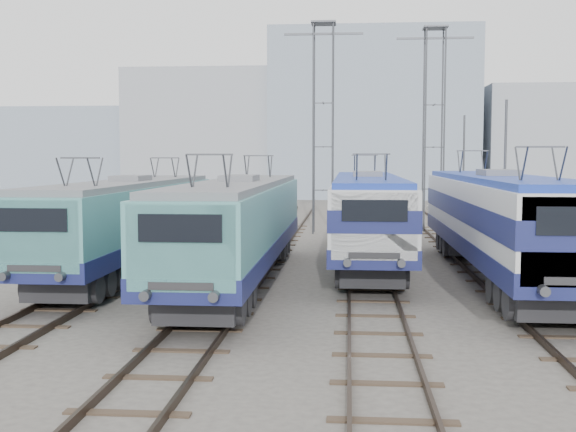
% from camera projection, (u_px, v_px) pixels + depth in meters
% --- Properties ---
extents(ground, '(160.00, 160.00, 0.00)m').
position_uv_depth(ground, '(294.00, 315.00, 20.06)').
color(ground, '#514C47').
extents(locomotive_far_left, '(2.71, 17.12, 3.22)m').
position_uv_depth(locomotive_far_left, '(130.00, 217.00, 27.22)').
color(locomotive_far_left, navy).
rests_on(locomotive_far_left, ground).
extents(locomotive_center_left, '(2.77, 17.50, 3.29)m').
position_uv_depth(locomotive_center_left, '(239.00, 222.00, 24.61)').
color(locomotive_center_left, navy).
rests_on(locomotive_center_left, ground).
extents(locomotive_center_right, '(2.80, 17.67, 3.32)m').
position_uv_depth(locomotive_center_right, '(367.00, 209.00, 29.72)').
color(locomotive_center_right, navy).
rests_on(locomotive_center_right, ground).
extents(locomotive_far_right, '(2.91, 18.38, 3.46)m').
position_uv_depth(locomotive_far_right, '(499.00, 216.00, 25.33)').
color(locomotive_far_right, navy).
rests_on(locomotive_far_right, ground).
extents(catenary_tower_west, '(4.50, 1.20, 12.00)m').
position_uv_depth(catenary_tower_west, '(323.00, 118.00, 41.38)').
color(catenary_tower_west, '#3F4247').
rests_on(catenary_tower_west, ground).
extents(catenary_tower_east, '(4.50, 1.20, 12.00)m').
position_uv_depth(catenary_tower_east, '(434.00, 119.00, 42.81)').
color(catenary_tower_east, '#3F4247').
rests_on(catenary_tower_east, ground).
extents(mast_mid, '(0.12, 0.12, 7.00)m').
position_uv_depth(mast_mid, '(505.00, 177.00, 32.96)').
color(mast_mid, '#3F4247').
rests_on(mast_mid, ground).
extents(mast_rear, '(0.12, 0.12, 7.00)m').
position_uv_depth(mast_rear, '(463.00, 172.00, 44.88)').
color(mast_rear, '#3F4247').
rests_on(mast_rear, ground).
extents(building_west, '(18.00, 12.00, 14.00)m').
position_uv_depth(building_west, '(213.00, 135.00, 82.25)').
color(building_west, '#969DA7').
rests_on(building_west, ground).
extents(building_center, '(22.00, 14.00, 18.00)m').
position_uv_depth(building_center, '(372.00, 116.00, 80.58)').
color(building_center, '#8695A7').
rests_on(building_center, ground).
extents(building_east, '(16.00, 12.00, 12.00)m').
position_uv_depth(building_east, '(555.00, 143.00, 79.14)').
color(building_east, '#969DA7').
rests_on(building_east, ground).
extents(building_far_west, '(14.00, 10.00, 10.00)m').
position_uv_depth(building_far_west, '(77.00, 152.00, 83.76)').
color(building_far_west, '#8695A7').
rests_on(building_far_west, ground).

